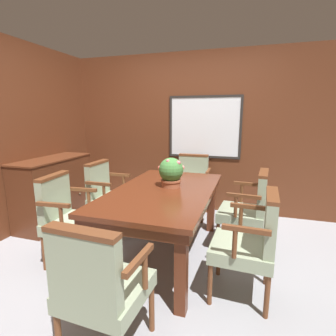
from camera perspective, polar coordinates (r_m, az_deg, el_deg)
ground_plane at (r=2.92m, az=-4.06°, el=-19.74°), size 14.00×14.00×0.00m
wall_back at (r=4.21m, az=4.69°, el=7.57°), size 7.20×0.08×2.45m
dining_table at (r=2.78m, az=-0.93°, el=-6.60°), size 1.00×1.77×0.75m
chair_left_near at (r=2.92m, az=-21.09°, el=-9.41°), size 0.54×0.57×0.92m
chair_left_far at (r=3.52m, az=-13.05°, el=-5.36°), size 0.50×0.55×0.92m
chair_head_far at (r=3.99m, az=5.14°, el=-3.11°), size 0.55×0.50×0.92m
chair_right_far at (r=3.07m, az=17.13°, el=-8.08°), size 0.53×0.57×0.92m
chair_head_near at (r=1.78m, az=-14.69°, el=-23.21°), size 0.56×0.52×0.92m
chair_right_near at (r=2.32m, az=17.67°, el=-14.71°), size 0.52×0.56×0.92m
potted_plant at (r=2.82m, az=0.66°, el=-0.89°), size 0.28×0.26×0.32m
sideboard_cabinet at (r=4.05m, az=-23.51°, el=-4.51°), size 0.47×1.18×0.92m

